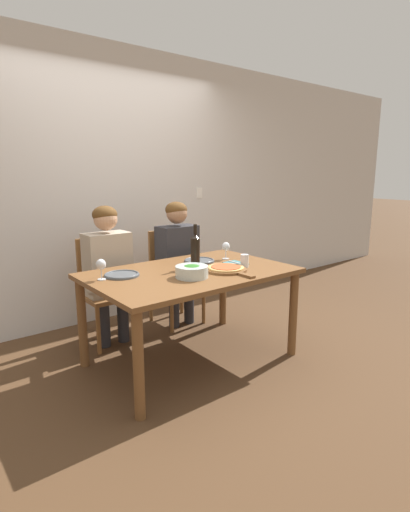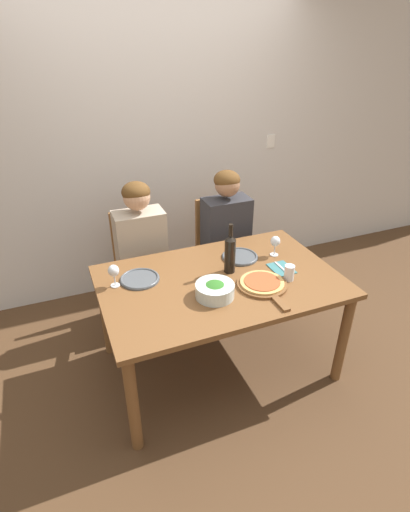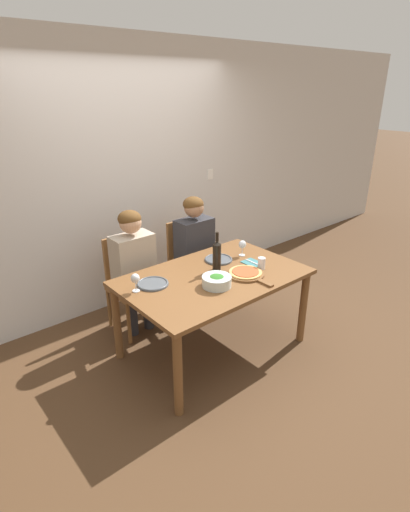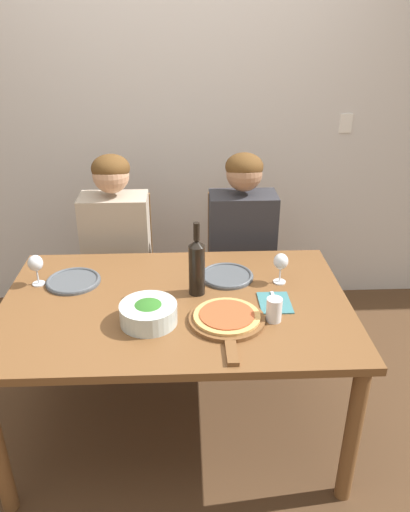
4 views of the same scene
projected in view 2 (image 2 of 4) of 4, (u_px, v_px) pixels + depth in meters
ground_plane at (218, 363)px, 2.97m from camera, size 40.00×40.00×0.00m
back_wall at (157, 140)px, 3.39m from camera, size 10.00×0.06×2.70m
dining_table at (220, 291)px, 2.65m from camera, size 1.55×1.00×0.74m
chair_left at (140, 263)px, 3.28m from camera, size 0.42×0.42×0.92m
chair_right at (221, 248)px, 3.52m from camera, size 0.42×0.42×0.92m
person_woman at (141, 243)px, 3.07m from camera, size 0.47×0.51×1.21m
person_man at (227, 228)px, 3.31m from camera, size 0.47×0.51×1.21m
wine_bottle at (230, 253)px, 2.62m from camera, size 0.07×0.07×0.35m
broccoli_bowl at (215, 290)px, 2.42m from camera, size 0.24×0.24×0.09m
dinner_plate_left at (140, 279)px, 2.59m from camera, size 0.26×0.26×0.02m
dinner_plate_right at (240, 256)px, 2.85m from camera, size 0.26×0.26×0.02m
pizza_on_board at (263, 284)px, 2.53m from camera, size 0.32×0.46×0.04m
wine_glass_left at (114, 272)px, 2.49m from camera, size 0.07×0.07×0.15m
wine_glass_right at (275, 242)px, 2.84m from camera, size 0.07×0.07×0.15m
water_tumbler at (289, 273)px, 2.58m from camera, size 0.07×0.07×0.10m
fork_on_napkin at (281, 268)px, 2.72m from camera, size 0.14×0.18×0.01m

